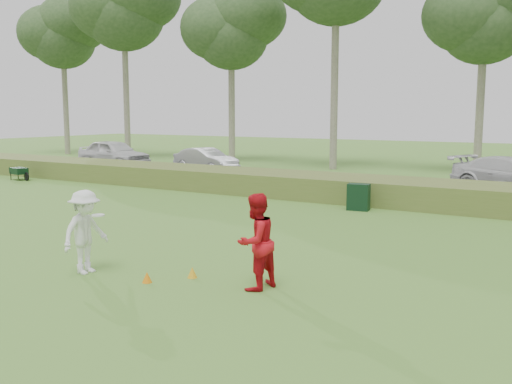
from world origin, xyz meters
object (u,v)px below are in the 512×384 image
Objects in this scene: player_red at (256,242)px; utility_cabinet at (359,197)px; cone_yellow at (192,272)px; car_mid at (206,160)px; player_white at (85,232)px; cone_orange at (147,277)px; car_left at (114,154)px.

utility_cabinet is (-1.57, 9.59, -0.47)m from player_red.
car_mid is at bearing 125.26° from cone_yellow.
player_white is at bearing -109.33° from utility_cabinet.
player_white is 0.95× the size of player_red.
player_white is 0.43× the size of car_mid.
player_red is 8.53× the size of cone_orange.
player_white is 2.45m from cone_yellow.
car_left is at bearing 107.94° from car_mid.
utility_cabinet is at bearing -104.68° from car_left.
cone_orange is at bearing -135.26° from car_mid.
car_mid is (-11.89, 7.27, 0.27)m from utility_cabinet.
car_mid is at bearing -131.00° from player_red.
player_red is at bearing -88.71° from utility_cabinet.
player_red is at bearing -124.00° from car_left.
cone_orange is 20.99m from car_mid.
utility_cabinet is 19.50m from car_left.
car_left is (-19.93, 16.17, -0.02)m from player_red.
player_red is (3.67, 0.91, 0.04)m from player_white.
cone_orange is at bearing -128.49° from car_left.
car_mid is at bearing 122.81° from cone_orange.
utility_cabinet is at bearing -109.51° from car_mid.
player_red is 2.38m from cone_orange.
player_red is at bearing -75.82° from player_white.
utility_cabinet is 13.94m from car_mid.
cone_orange is 0.96× the size of cone_yellow.
player_white is 0.36× the size of car_left.
player_white is 3.78m from player_red.
car_left is 6.50m from car_mid.
car_left is at bearing 136.45° from cone_orange.
car_mid is at bearing 29.08° from player_white.
utility_cabinet is at bearing 87.13° from cone_orange.
player_red reaches higher than utility_cabinet.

